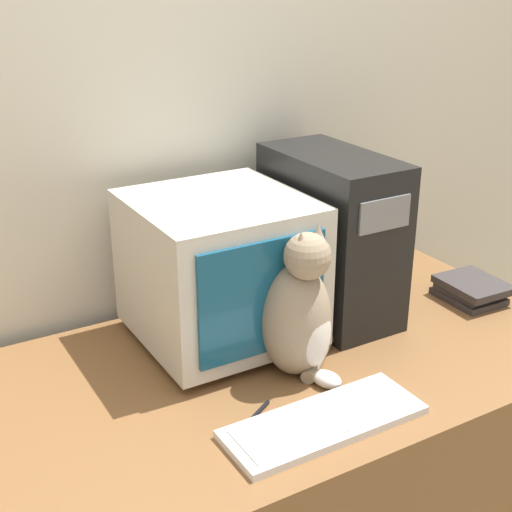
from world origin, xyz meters
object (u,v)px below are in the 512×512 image
object	(u,v)px
crt_monitor	(220,269)
book_stack	(471,290)
computer_tower	(330,235)
keyboard	(324,421)
cat	(299,314)
pen	(254,417)

from	to	relation	value
crt_monitor	book_stack	xyz separation A→B (m)	(0.74, -0.16, -0.17)
computer_tower	book_stack	world-z (taller)	computer_tower
keyboard	cat	size ratio (longest dim) A/B	1.20
computer_tower	book_stack	size ratio (longest dim) A/B	2.29
computer_tower	keyboard	world-z (taller)	computer_tower
pen	cat	bearing A→B (deg)	30.12
keyboard	pen	world-z (taller)	keyboard
computer_tower	cat	bearing A→B (deg)	-137.27
crt_monitor	pen	world-z (taller)	crt_monitor
crt_monitor	keyboard	size ratio (longest dim) A/B	0.96
computer_tower	crt_monitor	bearing A→B (deg)	179.50
cat	computer_tower	bearing A→B (deg)	24.67
crt_monitor	computer_tower	bearing A→B (deg)	-0.50
cat	pen	world-z (taller)	cat
pen	book_stack	bearing A→B (deg)	12.59
crt_monitor	cat	distance (m)	0.26
computer_tower	cat	distance (m)	0.36
crt_monitor	keyboard	distance (m)	0.49
crt_monitor	pen	distance (m)	0.42
computer_tower	book_stack	bearing A→B (deg)	-21.70
computer_tower	pen	bearing A→B (deg)	-142.07
computer_tower	cat	xyz separation A→B (m)	(-0.26, -0.24, -0.07)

